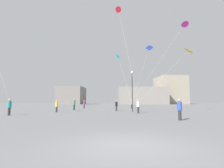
{
  "coord_description": "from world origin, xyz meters",
  "views": [
    {
      "loc": [
        -0.67,
        -5.75,
        1.42
      ],
      "look_at": [
        0.0,
        16.62,
        3.67
      ],
      "focal_mm": 27.86,
      "sensor_mm": 36.0,
      "label": 1
    }
  ],
  "objects_px": {
    "kite_magenta_diamond": "(184,25)",
    "kite_crimson_diamond": "(119,12)",
    "person_in_white": "(138,106)",
    "kite_cobalt_delta": "(149,49)",
    "person_in_grey": "(132,104)",
    "person_in_teal": "(9,106)",
    "person_in_black": "(116,105)",
    "building_right_hall": "(170,90)",
    "person_in_yellow": "(57,106)",
    "person_in_green": "(74,104)",
    "building_left_hall": "(72,96)",
    "kite_cyan_diamond": "(118,57)",
    "lamppost_east": "(132,85)",
    "person_in_blue": "(180,108)",
    "building_centre_hall": "(141,96)",
    "kite_amber_diamond": "(189,51)",
    "person_in_purple": "(84,104)"
  },
  "relations": [
    {
      "from": "person_in_white",
      "to": "kite_cobalt_delta",
      "type": "relative_size",
      "value": 0.16
    },
    {
      "from": "person_in_black",
      "to": "kite_cyan_diamond",
      "type": "xyz_separation_m",
      "value": [
        1.06,
        11.55,
        10.47
      ]
    },
    {
      "from": "person_in_black",
      "to": "building_left_hall",
      "type": "distance_m",
      "value": 67.95
    },
    {
      "from": "person_in_grey",
      "to": "lamppost_east",
      "type": "height_order",
      "value": "lamppost_east"
    },
    {
      "from": "kite_magenta_diamond",
      "to": "building_centre_hall",
      "type": "xyz_separation_m",
      "value": [
        4.31,
        60.98,
        -10.41
      ]
    },
    {
      "from": "person_in_purple",
      "to": "kite_cyan_diamond",
      "type": "height_order",
      "value": "kite_cyan_diamond"
    },
    {
      "from": "building_right_hall",
      "to": "person_in_yellow",
      "type": "bearing_deg",
      "value": -119.83
    },
    {
      "from": "person_in_blue",
      "to": "person_in_yellow",
      "type": "xyz_separation_m",
      "value": [
        -12.07,
        10.02,
        -0.04
      ]
    },
    {
      "from": "person_in_white",
      "to": "person_in_teal",
      "type": "bearing_deg",
      "value": -34.85
    },
    {
      "from": "building_left_hall",
      "to": "building_centre_hall",
      "type": "height_order",
      "value": "building_left_hall"
    },
    {
      "from": "kite_cyan_diamond",
      "to": "lamppost_east",
      "type": "xyz_separation_m",
      "value": [
        1.02,
        -13.73,
        -7.62
      ]
    },
    {
      "from": "person_in_yellow",
      "to": "kite_amber_diamond",
      "type": "xyz_separation_m",
      "value": [
        18.51,
        1.27,
        7.96
      ]
    },
    {
      "from": "person_in_white",
      "to": "building_left_hall",
      "type": "distance_m",
      "value": 73.51
    },
    {
      "from": "person_in_teal",
      "to": "building_right_hall",
      "type": "bearing_deg",
      "value": 101.8
    },
    {
      "from": "building_right_hall",
      "to": "kite_cobalt_delta",
      "type": "bearing_deg",
      "value": -113.08
    },
    {
      "from": "person_in_blue",
      "to": "kite_amber_diamond",
      "type": "distance_m",
      "value": 15.22
    },
    {
      "from": "person_in_white",
      "to": "person_in_yellow",
      "type": "bearing_deg",
      "value": -57.84
    },
    {
      "from": "kite_crimson_diamond",
      "to": "person_in_blue",
      "type": "bearing_deg",
      "value": -61.51
    },
    {
      "from": "kite_crimson_diamond",
      "to": "kite_cobalt_delta",
      "type": "distance_m",
      "value": 12.82
    },
    {
      "from": "person_in_white",
      "to": "kite_amber_diamond",
      "type": "relative_size",
      "value": 0.19
    },
    {
      "from": "kite_cyan_diamond",
      "to": "building_left_hall",
      "type": "xyz_separation_m",
      "value": [
        -20.84,
        53.36,
        -6.89
      ]
    },
    {
      "from": "kite_crimson_diamond",
      "to": "person_in_grey",
      "type": "bearing_deg",
      "value": 75.82
    },
    {
      "from": "person_in_black",
      "to": "person_in_grey",
      "type": "xyz_separation_m",
      "value": [
        3.44,
        7.94,
        0.11
      ]
    },
    {
      "from": "kite_cobalt_delta",
      "to": "person_in_black",
      "type": "bearing_deg",
      "value": -139.92
    },
    {
      "from": "person_in_yellow",
      "to": "kite_cobalt_delta",
      "type": "relative_size",
      "value": 0.15
    },
    {
      "from": "building_right_hall",
      "to": "person_in_white",
      "type": "bearing_deg",
      "value": -112.82
    },
    {
      "from": "person_in_green",
      "to": "kite_crimson_diamond",
      "type": "height_order",
      "value": "kite_crimson_diamond"
    },
    {
      "from": "person_in_green",
      "to": "kite_cobalt_delta",
      "type": "height_order",
      "value": "kite_cobalt_delta"
    },
    {
      "from": "person_in_white",
      "to": "building_right_hall",
      "type": "xyz_separation_m",
      "value": [
        31.87,
        75.72,
        6.67
      ]
    },
    {
      "from": "kite_amber_diamond",
      "to": "kite_cyan_diamond",
      "type": "xyz_separation_m",
      "value": [
        -9.44,
        13.31,
        2.52
      ]
    },
    {
      "from": "kite_crimson_diamond",
      "to": "building_right_hall",
      "type": "height_order",
      "value": "building_right_hall"
    },
    {
      "from": "person_in_blue",
      "to": "kite_cobalt_delta",
      "type": "bearing_deg",
      "value": -123.77
    },
    {
      "from": "person_in_green",
      "to": "building_left_hall",
      "type": "bearing_deg",
      "value": -34.63
    },
    {
      "from": "person_in_purple",
      "to": "person_in_grey",
      "type": "bearing_deg",
      "value": 20.78
    },
    {
      "from": "person_in_blue",
      "to": "kite_magenta_diamond",
      "type": "relative_size",
      "value": 0.12
    },
    {
      "from": "building_left_hall",
      "to": "person_in_grey",
      "type": "bearing_deg",
      "value": -67.83
    },
    {
      "from": "person_in_purple",
      "to": "kite_cobalt_delta",
      "type": "relative_size",
      "value": 0.16
    },
    {
      "from": "kite_magenta_diamond",
      "to": "kite_crimson_diamond",
      "type": "height_order",
      "value": "kite_magenta_diamond"
    },
    {
      "from": "person_in_teal",
      "to": "person_in_blue",
      "type": "distance_m",
      "value": 16.29
    },
    {
      "from": "person_in_teal",
      "to": "person_in_black",
      "type": "xyz_separation_m",
      "value": [
        11.4,
        7.94,
        -0.05
      ]
    },
    {
      "from": "kite_cobalt_delta",
      "to": "building_left_hall",
      "type": "relative_size",
      "value": 0.66
    },
    {
      "from": "kite_magenta_diamond",
      "to": "building_left_hall",
      "type": "xyz_separation_m",
      "value": [
        -31.69,
        62.64,
        -10.13
      ]
    },
    {
      "from": "person_in_teal",
      "to": "person_in_yellow",
      "type": "distance_m",
      "value": 5.98
    },
    {
      "from": "person_in_yellow",
      "to": "kite_cobalt_delta",
      "type": "distance_m",
      "value": 19.63
    },
    {
      "from": "person_in_blue",
      "to": "lamppost_east",
      "type": "bearing_deg",
      "value": -106.12
    },
    {
      "from": "person_in_yellow",
      "to": "person_in_grey",
      "type": "distance_m",
      "value": 15.85
    },
    {
      "from": "person_in_teal",
      "to": "person_in_purple",
      "type": "xyz_separation_m",
      "value": [
        5.31,
        17.81,
        -0.01
      ]
    },
    {
      "from": "person_in_blue",
      "to": "kite_cyan_diamond",
      "type": "relative_size",
      "value": 0.15
    },
    {
      "from": "kite_crimson_diamond",
      "to": "building_right_hall",
      "type": "xyz_separation_m",
      "value": [
        34.21,
        76.22,
        -4.9
      ]
    },
    {
      "from": "person_in_black",
      "to": "kite_cyan_diamond",
      "type": "height_order",
      "value": "kite_cyan_diamond"
    }
  ]
}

